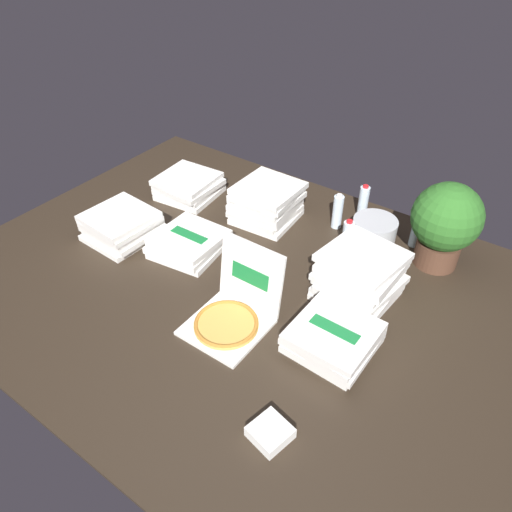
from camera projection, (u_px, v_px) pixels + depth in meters
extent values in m
cube|color=#2D2319|center=(239.00, 282.00, 2.75)|extent=(3.20, 2.40, 0.02)
cube|color=white|center=(226.00, 327.00, 2.46)|extent=(0.37, 0.37, 0.02)
cylinder|color=gold|center=(226.00, 324.00, 2.44)|extent=(0.33, 0.33, 0.02)
torus|color=#B1712A|center=(226.00, 323.00, 2.44)|extent=(0.33, 0.33, 0.02)
cube|color=white|center=(251.00, 275.00, 2.47)|extent=(0.37, 0.07, 0.37)
cube|color=#197A38|center=(250.00, 276.00, 2.46)|extent=(0.22, 0.02, 0.09)
cube|color=white|center=(190.00, 193.00, 3.46)|extent=(0.41, 0.41, 0.04)
cube|color=white|center=(189.00, 188.00, 3.44)|extent=(0.40, 0.40, 0.04)
cube|color=#197A38|center=(189.00, 185.00, 3.43)|extent=(0.25, 0.09, 0.00)
cube|color=white|center=(189.00, 184.00, 3.41)|extent=(0.38, 0.38, 0.04)
cube|color=white|center=(187.00, 179.00, 3.40)|extent=(0.40, 0.40, 0.04)
cube|color=white|center=(355.00, 294.00, 2.64)|extent=(0.40, 0.40, 0.04)
cube|color=#197A38|center=(356.00, 291.00, 2.62)|extent=(0.25, 0.09, 0.00)
cube|color=white|center=(357.00, 289.00, 2.61)|extent=(0.41, 0.41, 0.04)
cube|color=#197A38|center=(357.00, 286.00, 2.60)|extent=(0.25, 0.09, 0.00)
cube|color=white|center=(360.00, 284.00, 2.59)|extent=(0.39, 0.39, 0.04)
cube|color=#197A38|center=(360.00, 282.00, 2.57)|extent=(0.25, 0.08, 0.00)
cube|color=white|center=(360.00, 280.00, 2.56)|extent=(0.42, 0.42, 0.04)
cube|color=white|center=(358.00, 273.00, 2.55)|extent=(0.40, 0.40, 0.04)
cube|color=#197A38|center=(359.00, 270.00, 2.53)|extent=(0.25, 0.08, 0.00)
cube|color=white|center=(362.00, 268.00, 2.52)|extent=(0.39, 0.39, 0.04)
cube|color=#197A38|center=(363.00, 265.00, 2.51)|extent=(0.25, 0.07, 0.00)
cube|color=white|center=(363.00, 264.00, 2.49)|extent=(0.39, 0.39, 0.04)
cube|color=white|center=(363.00, 257.00, 2.48)|extent=(0.42, 0.42, 0.04)
cube|color=white|center=(266.00, 216.00, 3.22)|extent=(0.40, 0.40, 0.04)
cube|color=#197A38|center=(266.00, 214.00, 3.21)|extent=(0.25, 0.08, 0.00)
cube|color=white|center=(265.00, 211.00, 3.21)|extent=(0.38, 0.38, 0.04)
cube|color=#197A38|center=(265.00, 208.00, 3.20)|extent=(0.24, 0.07, 0.00)
cube|color=white|center=(266.00, 207.00, 3.18)|extent=(0.40, 0.40, 0.04)
cube|color=#197A38|center=(266.00, 204.00, 3.17)|extent=(0.25, 0.09, 0.00)
cube|color=white|center=(266.00, 202.00, 3.16)|extent=(0.40, 0.40, 0.04)
cube|color=#197A38|center=(266.00, 200.00, 3.14)|extent=(0.25, 0.09, 0.00)
cube|color=white|center=(267.00, 197.00, 3.13)|extent=(0.38, 0.38, 0.04)
cube|color=white|center=(267.00, 193.00, 3.11)|extent=(0.40, 0.40, 0.04)
cube|color=#197A38|center=(267.00, 191.00, 3.09)|extent=(0.25, 0.09, 0.00)
cube|color=white|center=(268.00, 188.00, 3.08)|extent=(0.38, 0.38, 0.04)
cube|color=white|center=(189.00, 248.00, 2.95)|extent=(0.42, 0.42, 0.04)
cube|color=white|center=(187.00, 244.00, 2.93)|extent=(0.41, 0.41, 0.04)
cube|color=white|center=(189.00, 237.00, 2.92)|extent=(0.38, 0.38, 0.04)
cube|color=#197A38|center=(189.00, 235.00, 2.90)|extent=(0.24, 0.07, 0.00)
cube|color=white|center=(121.00, 235.00, 3.06)|extent=(0.39, 0.39, 0.04)
cube|color=#197A38|center=(121.00, 232.00, 3.05)|extent=(0.25, 0.08, 0.00)
cube|color=white|center=(125.00, 230.00, 3.04)|extent=(0.38, 0.38, 0.04)
cube|color=#197A38|center=(124.00, 227.00, 3.03)|extent=(0.24, 0.07, 0.00)
cube|color=white|center=(122.00, 225.00, 3.02)|extent=(0.38, 0.38, 0.04)
cube|color=white|center=(121.00, 221.00, 2.99)|extent=(0.39, 0.39, 0.04)
cube|color=#197A38|center=(120.00, 219.00, 2.97)|extent=(0.25, 0.08, 0.00)
cube|color=white|center=(119.00, 216.00, 2.96)|extent=(0.40, 0.40, 0.04)
cube|color=white|center=(332.00, 344.00, 2.36)|extent=(0.39, 0.39, 0.04)
cube|color=white|center=(333.00, 342.00, 2.32)|extent=(0.38, 0.38, 0.04)
cube|color=#197A38|center=(334.00, 339.00, 2.31)|extent=(0.24, 0.07, 0.00)
cube|color=white|center=(333.00, 336.00, 2.30)|extent=(0.39, 0.39, 0.04)
cube|color=white|center=(334.00, 332.00, 2.27)|extent=(0.38, 0.38, 0.04)
cube|color=#197A38|center=(335.00, 329.00, 2.26)|extent=(0.24, 0.07, 0.00)
cylinder|color=#B7BABF|center=(374.00, 231.00, 2.99)|extent=(0.27, 0.27, 0.16)
cylinder|color=silver|center=(363.00, 202.00, 3.18)|extent=(0.07, 0.07, 0.23)
cylinder|color=red|center=(366.00, 186.00, 3.10)|extent=(0.04, 0.04, 0.02)
cylinder|color=silver|center=(417.00, 230.00, 2.94)|extent=(0.07, 0.07, 0.23)
cylinder|color=red|center=(421.00, 213.00, 2.86)|extent=(0.04, 0.04, 0.02)
cylinder|color=silver|center=(338.00, 212.00, 3.09)|extent=(0.07, 0.07, 0.23)
cylinder|color=white|center=(340.00, 196.00, 3.02)|extent=(0.04, 0.04, 0.02)
cylinder|color=white|center=(347.00, 238.00, 2.87)|extent=(0.07, 0.07, 0.23)
cylinder|color=red|center=(350.00, 222.00, 2.79)|extent=(0.04, 0.04, 0.02)
cylinder|color=#513323|center=(437.00, 252.00, 2.83)|extent=(0.25, 0.25, 0.16)
sphere|color=#2C6623|center=(447.00, 217.00, 2.67)|extent=(0.39, 0.39, 0.39)
cube|color=white|center=(270.00, 432.00, 1.98)|extent=(0.18, 0.18, 0.06)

